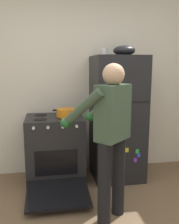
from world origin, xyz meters
name	(u,v)px	position (x,y,z in m)	size (l,w,h in m)	color
kitchen_wall_back	(83,81)	(0.00, 1.95, 1.35)	(6.00, 0.10, 2.70)	silver
refrigerator	(117,118)	(0.42, 1.57, 0.85)	(0.68, 0.72, 1.71)	black
stove_range	(55,150)	(-0.45, 1.55, 0.44)	(0.76, 1.21, 0.91)	black
person_cook	(109,129)	(0.05, 0.60, 0.96)	(0.70, 0.74, 1.60)	black
red_pot	(66,113)	(-0.29, 1.52, 0.96)	(0.36, 0.26, 0.11)	orange
coffee_mug	(104,52)	(0.24, 1.62, 1.76)	(0.11, 0.08, 0.10)	silver
mixing_bowl	(124,51)	(0.50, 1.57, 1.78)	(0.30, 0.30, 0.13)	black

